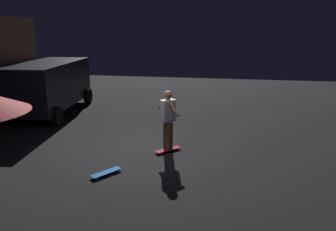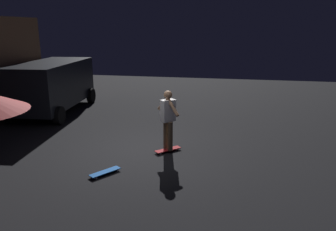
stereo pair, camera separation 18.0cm
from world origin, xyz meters
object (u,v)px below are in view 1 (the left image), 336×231
(skater, at_px, (168,116))
(parked_van, at_px, (49,84))
(skateboard_spare, at_px, (106,173))
(skateboard_ridden, at_px, (168,150))

(skater, bearing_deg, parked_van, 57.47)
(parked_van, distance_m, skateboard_spare, 6.85)
(parked_van, height_order, skateboard_ridden, parked_van)
(skateboard_ridden, bearing_deg, parked_van, 57.47)
(skateboard_spare, xyz_separation_m, skater, (1.72, -1.18, 0.98))
(skateboard_spare, distance_m, skater, 2.31)
(parked_van, height_order, skater, parked_van)
(skateboard_ridden, xyz_separation_m, skateboard_spare, (-1.72, 1.18, 0.00))
(skateboard_ridden, distance_m, skater, 0.98)
(parked_van, xyz_separation_m, skateboard_ridden, (-3.50, -5.48, -1.11))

